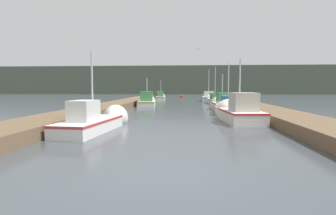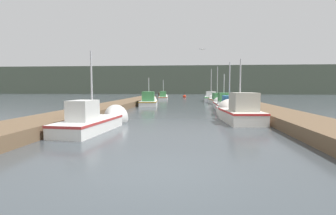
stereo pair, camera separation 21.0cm
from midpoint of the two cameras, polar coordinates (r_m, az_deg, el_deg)
name	(u,v)px [view 1 (the left image)]	position (r m, az deg, el deg)	size (l,w,h in m)	color
ground_plane	(161,174)	(6.22, -2.45, -14.24)	(200.00, 200.00, 0.00)	#3D4449
dock_left	(109,107)	(22.96, -12.99, 0.07)	(2.58, 40.00, 0.54)	brown
dock_right	(255,108)	(22.58, 18.24, -0.12)	(2.58, 40.00, 0.54)	brown
distant_shore_ridge	(186,81)	(80.04, 3.86, 5.88)	(120.00, 16.00, 7.87)	#4C5647
fishing_boat_0	(97,121)	(12.81, -15.72, -2.81)	(1.99, 5.40, 4.06)	silver
fishing_boat_1	(238,112)	(15.87, 14.59, -0.95)	(2.18, 4.98, 4.09)	silver
fishing_boat_2	(227,108)	(20.37, 12.47, -0.16)	(1.80, 4.96, 4.37)	silver
fishing_boat_3	(222,104)	(24.48, 11.35, 0.81)	(1.59, 5.53, 3.60)	silver
fishing_boat_4	(147,101)	(28.24, -4.77, 1.34)	(2.17, 5.13, 3.51)	silver
fishing_boat_5	(215,100)	(32.26, 9.93, 1.66)	(1.95, 5.72, 4.88)	silver
fishing_boat_6	(209,98)	(37.95, 8.66, 2.11)	(2.11, 6.10, 4.98)	silver
fishing_boat_7	(161,97)	(42.35, -1.70, 2.32)	(1.78, 5.98, 3.52)	silver
mooring_piling_0	(144,99)	(33.92, -5.36, 1.95)	(0.37, 0.37, 0.98)	#473523
mooring_piling_1	(157,95)	(45.97, -2.63, 2.69)	(0.31, 0.31, 1.08)	#473523
channel_buoy	(182,97)	(49.93, 2.89, 2.41)	(0.63, 0.63, 1.13)	red
seagull_lead	(200,49)	(24.78, 6.84, 12.45)	(0.56, 0.29, 0.12)	white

